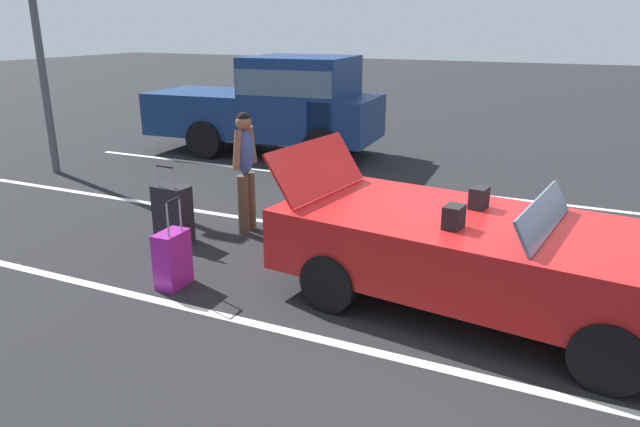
# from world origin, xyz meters

# --- Properties ---
(ground_plane) EXTENTS (80.00, 80.00, 0.00)m
(ground_plane) POSITION_xyz_m (0.00, 0.00, 0.00)
(ground_plane) COLOR black
(lot_line_near) EXTENTS (18.00, 0.12, 0.01)m
(lot_line_near) POSITION_xyz_m (0.00, -1.23, 0.00)
(lot_line_near) COLOR silver
(lot_line_near) RESTS_ON ground_plane
(lot_line_mid) EXTENTS (18.00, 0.12, 0.01)m
(lot_line_mid) POSITION_xyz_m (0.00, 1.47, 0.00)
(lot_line_mid) COLOR silver
(lot_line_mid) RESTS_ON ground_plane
(lot_line_far) EXTENTS (18.00, 0.12, 0.01)m
(lot_line_far) POSITION_xyz_m (0.00, 4.17, 0.00)
(lot_line_far) COLOR silver
(lot_line_far) RESTS_ON ground_plane
(convertible_car) EXTENTS (4.40, 2.28, 1.49)m
(convertible_car) POSITION_xyz_m (0.20, -0.03, 0.59)
(convertible_car) COLOR red
(convertible_car) RESTS_ON ground_plane
(suitcase_large_black) EXTENTS (0.50, 0.33, 1.03)m
(suitcase_large_black) POSITION_xyz_m (-4.06, 0.32, 0.37)
(suitcase_large_black) COLOR black
(suitcase_large_black) RESTS_ON ground_plane
(suitcase_medium_bright) EXTENTS (0.25, 0.41, 1.00)m
(suitcase_medium_bright) POSITION_xyz_m (-3.16, -0.84, 0.31)
(suitcase_medium_bright) COLOR #991E8C
(suitcase_medium_bright) RESTS_ON ground_plane
(traveler_person) EXTENTS (0.24, 0.61, 1.65)m
(traveler_person) POSITION_xyz_m (-3.35, 1.01, 0.93)
(traveler_person) COLOR #4C3F2D
(traveler_person) RESTS_ON ground_plane
(parked_pickup_truck_near) EXTENTS (5.12, 2.33, 2.10)m
(parked_pickup_truck_near) POSITION_xyz_m (-5.31, 5.61, 1.11)
(parked_pickup_truck_near) COLOR navy
(parked_pickup_truck_near) RESTS_ON ground_plane
(parking_lamp_post) EXTENTS (0.50, 0.24, 5.39)m
(parking_lamp_post) POSITION_xyz_m (-8.49, 2.34, 3.11)
(parking_lamp_post) COLOR #4C4C51
(parking_lamp_post) RESTS_ON ground_plane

